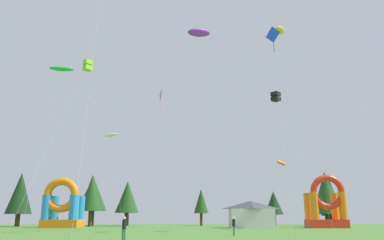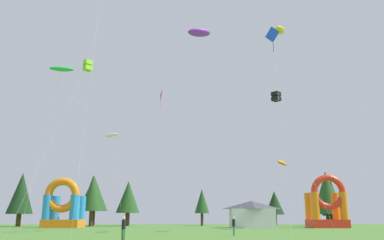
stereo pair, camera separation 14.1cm
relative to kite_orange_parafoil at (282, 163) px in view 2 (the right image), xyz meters
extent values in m
ellipsoid|color=orange|center=(0.00, 0.00, 0.01)|extent=(2.24, 2.42, 1.00)
cylinder|color=silver|center=(-0.70, -0.84, -4.15)|extent=(1.42, 1.71, 8.32)
ellipsoid|color=purple|center=(-11.09, -8.86, 13.86)|extent=(3.30, 2.80, 1.65)
cylinder|color=silver|center=(-8.41, -7.06, 2.77)|extent=(5.37, 3.61, 22.17)
ellipsoid|color=white|center=(-22.40, 1.38, 3.81)|extent=(1.93, 0.98, 0.87)
cylinder|color=silver|center=(-21.33, 1.23, -2.25)|extent=(2.16, 0.31, 12.13)
cube|color=black|center=(-2.00, -6.64, 6.63)|extent=(1.22, 1.22, 0.48)
cube|color=black|center=(-2.00, -6.64, 7.21)|extent=(1.22, 1.22, 0.48)
cylinder|color=silver|center=(0.08, -8.84, -0.70)|extent=(4.18, 4.42, 15.24)
cube|color=#8CD826|center=(-21.48, -17.33, 6.13)|extent=(0.92, 0.92, 0.42)
cube|color=#8CD826|center=(-21.48, -17.33, 6.63)|extent=(0.92, 0.92, 0.42)
cylinder|color=silver|center=(-23.56, -19.20, -0.97)|extent=(4.18, 3.76, 14.70)
pyramid|color=#EA599E|center=(-15.66, -5.52, 7.26)|extent=(0.49, 1.20, 1.18)
cylinder|color=#EA599E|center=(-15.58, -5.51, 6.52)|extent=(0.04, 0.04, 1.45)
cylinder|color=silver|center=(-14.63, -4.23, -0.53)|extent=(1.90, 2.58, 15.56)
pyramid|color=blue|center=(-6.88, -26.19, 5.22)|extent=(0.71, 0.74, 0.83)
cylinder|color=blue|center=(-6.93, -26.24, 4.60)|extent=(0.04, 0.04, 1.22)
cylinder|color=silver|center=(-6.96, -27.31, -1.55)|extent=(0.08, 2.16, 13.52)
ellipsoid|color=green|center=(-23.98, -16.64, 6.29)|extent=(2.32, 0.98, 0.78)
cylinder|color=silver|center=(-25.19, -16.60, -1.01)|extent=(2.42, 0.09, 14.61)
ellipsoid|color=yellow|center=(-1.77, -9.03, 14.19)|extent=(2.26, 2.92, 1.29)
cylinder|color=silver|center=(-0.78, -7.09, 2.94)|extent=(1.99, 3.89, 22.50)
cylinder|color=silver|center=(-20.04, -21.56, 5.55)|extent=(0.45, 4.41, 27.72)
cylinder|color=#33723F|center=(-8.62, -16.27, -7.93)|extent=(0.15, 0.15, 0.75)
cylinder|color=#33723F|center=(-8.55, -16.14, -7.93)|extent=(0.15, 0.15, 0.75)
cylinder|color=black|center=(-8.59, -16.21, -7.26)|extent=(0.36, 0.36, 0.60)
sphere|color=beige|center=(-8.59, -16.21, -6.86)|extent=(0.20, 0.20, 0.20)
cylinder|color=#33723F|center=(-16.94, -23.59, -7.93)|extent=(0.13, 0.13, 0.76)
cylinder|color=#33723F|center=(-16.79, -23.63, -7.93)|extent=(0.13, 0.13, 0.76)
cylinder|color=black|center=(-16.86, -23.61, -7.24)|extent=(0.32, 0.32, 0.61)
sphere|color=beige|center=(-16.86, -23.61, -6.84)|extent=(0.21, 0.21, 0.21)
cube|color=orange|center=(-30.18, 9.44, -7.74)|extent=(5.27, 4.93, 1.13)
cylinder|color=#268CD8|center=(-32.12, 7.66, -5.45)|extent=(1.38, 1.38, 3.44)
cylinder|color=#268CD8|center=(-28.24, 7.66, -5.45)|extent=(1.38, 1.38, 3.44)
cylinder|color=#268CD8|center=(-32.12, 11.21, -5.45)|extent=(1.38, 1.38, 3.44)
cylinder|color=#268CD8|center=(-28.24, 11.21, -5.45)|extent=(1.38, 1.38, 3.44)
torus|color=orange|center=(-30.18, 7.66, -3.73)|extent=(4.99, 1.10, 4.99)
cube|color=red|center=(7.85, 7.13, -7.74)|extent=(5.16, 4.03, 1.14)
cylinder|color=orange|center=(5.83, 5.68, -5.26)|extent=(1.13, 1.13, 3.81)
cylinder|color=orange|center=(9.87, 5.68, -5.26)|extent=(1.13, 1.13, 3.81)
cylinder|color=orange|center=(5.83, 8.58, -5.26)|extent=(1.13, 1.13, 3.81)
cylinder|color=orange|center=(9.87, 8.58, -5.26)|extent=(1.13, 1.13, 3.81)
torus|color=red|center=(7.85, 5.68, -3.36)|extent=(4.94, 0.90, 4.94)
cube|color=silver|center=(-2.93, 7.08, -7.00)|extent=(6.04, 3.94, 2.62)
pyramid|color=#3F3F47|center=(-2.93, 7.08, -5.12)|extent=(6.04, 3.94, 1.13)
cylinder|color=#4C331E|center=(-39.40, 16.26, -7.32)|extent=(0.75, 0.75, 1.97)
cone|color=#193819|center=(-39.40, 16.26, -3.00)|extent=(4.18, 4.18, 6.68)
cylinder|color=#4C331E|center=(-28.50, 20.75, -7.03)|extent=(0.91, 0.91, 2.57)
cone|color=#234C1E|center=(-28.50, 20.75, -2.72)|extent=(5.05, 5.05, 6.03)
cylinder|color=#4C331E|center=(-27.53, 15.42, -7.09)|extent=(0.62, 0.62, 2.44)
cone|color=#234C1E|center=(-27.53, 15.42, -2.95)|extent=(3.46, 3.46, 5.84)
cylinder|color=#4C331E|center=(-22.20, 19.33, -7.23)|extent=(0.73, 0.73, 2.17)
cone|color=#234C1E|center=(-22.20, 19.33, -3.45)|extent=(4.07, 4.07, 5.38)
cylinder|color=#4C331E|center=(-9.36, 20.22, -7.25)|extent=(0.47, 0.47, 2.12)
cone|color=#234C1E|center=(-9.36, 20.22, -4.08)|extent=(2.59, 2.59, 4.22)
cylinder|color=#4C331E|center=(3.33, 19.64, -7.36)|extent=(0.59, 0.59, 1.90)
cone|color=#193819|center=(3.33, 19.64, -4.41)|extent=(3.28, 3.28, 4.01)
cylinder|color=#4C331E|center=(12.22, 18.28, -7.34)|extent=(0.89, 0.89, 1.94)
cone|color=#234C1E|center=(12.22, 18.28, -2.70)|extent=(4.92, 4.92, 7.35)
cylinder|color=#4C331E|center=(13.09, 18.48, -7.46)|extent=(0.64, 0.64, 1.71)
cone|color=#193819|center=(13.09, 18.48, -3.51)|extent=(3.55, 3.55, 6.17)
camera|label=1|loc=(-13.24, -50.88, -6.72)|focal=37.19mm
camera|label=2|loc=(-13.10, -50.89, -6.72)|focal=37.19mm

